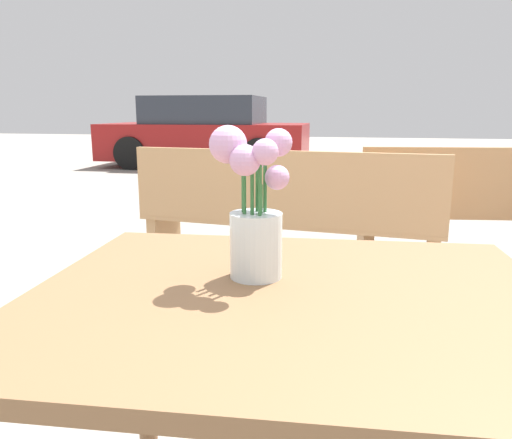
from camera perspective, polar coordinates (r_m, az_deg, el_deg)
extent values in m
cube|color=brown|center=(0.91, 3.94, -9.04)|extent=(1.00, 0.85, 0.03)
cylinder|color=brown|center=(1.44, -12.52, -17.05)|extent=(0.05, 0.05, 0.71)
cylinder|color=brown|center=(1.41, 22.36, -18.42)|extent=(0.05, 0.05, 0.71)
cylinder|color=silver|center=(0.96, 0.00, -2.96)|extent=(0.10, 0.10, 0.13)
cylinder|color=silver|center=(0.97, 0.00, -4.41)|extent=(0.09, 0.09, 0.07)
cylinder|color=#337038|center=(0.95, 0.56, -1.10)|extent=(0.01, 0.01, 0.17)
sphere|color=#CC99C6|center=(0.93, 2.43, 4.82)|extent=(0.05, 0.05, 0.05)
cylinder|color=#337038|center=(0.96, 1.03, 0.82)|extent=(0.01, 0.01, 0.23)
sphere|color=#CC99C6|center=(0.96, 2.58, 8.78)|extent=(0.05, 0.05, 0.05)
cylinder|color=#337038|center=(0.96, 0.14, 0.17)|extent=(0.01, 0.01, 0.21)
sphere|color=#CC99C6|center=(0.98, 0.40, 7.27)|extent=(0.05, 0.05, 0.05)
cylinder|color=#337038|center=(0.96, -1.45, 0.58)|extent=(0.01, 0.01, 0.22)
sphere|color=#CC99C6|center=(0.96, -3.12, 8.26)|extent=(0.05, 0.05, 0.05)
cylinder|color=#337038|center=(0.94, -1.33, 0.43)|extent=(0.01, 0.01, 0.23)
sphere|color=#CC99C6|center=(0.91, -3.22, 8.56)|extent=(0.07, 0.07, 0.07)
cylinder|color=#337038|center=(0.93, -0.44, -0.34)|extent=(0.01, 0.01, 0.20)
sphere|color=#CC99C6|center=(0.89, -1.26, 6.79)|extent=(0.06, 0.06, 0.06)
cylinder|color=#337038|center=(0.92, 0.45, 0.10)|extent=(0.01, 0.01, 0.22)
sphere|color=#CC99C6|center=(0.88, 1.05, 7.72)|extent=(0.05, 0.05, 0.05)
cube|color=tan|center=(2.85, 3.61, -0.13)|extent=(1.73, 0.52, 0.02)
cube|color=tan|center=(2.66, 2.80, 3.59)|extent=(1.70, 0.20, 0.40)
cube|color=tan|center=(3.19, -10.36, -3.12)|extent=(0.09, 0.33, 0.43)
cube|color=tan|center=(2.82, 19.37, -5.66)|extent=(0.09, 0.33, 0.43)
cube|color=tan|center=(3.43, 26.60, 0.69)|extent=(1.84, 0.63, 0.02)
cube|color=tan|center=(3.25, 12.32, -2.94)|extent=(0.11, 0.33, 0.43)
cube|color=maroon|center=(9.79, -5.76, 8.88)|extent=(3.92, 1.84, 0.67)
cube|color=#2D333D|center=(9.78, -5.83, 12.34)|extent=(2.18, 1.64, 0.51)
cylinder|color=black|center=(9.47, -14.15, 7.38)|extent=(0.61, 0.20, 0.60)
cylinder|color=black|center=(10.95, -10.64, 8.16)|extent=(0.61, 0.20, 0.60)
cylinder|color=black|center=(8.75, 0.39, 7.37)|extent=(0.61, 0.20, 0.60)
cylinder|color=black|center=(10.34, 1.98, 8.12)|extent=(0.61, 0.20, 0.60)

